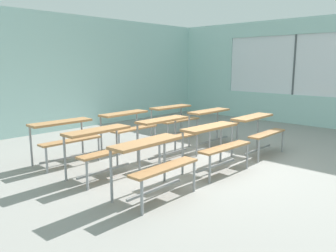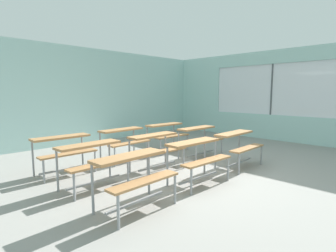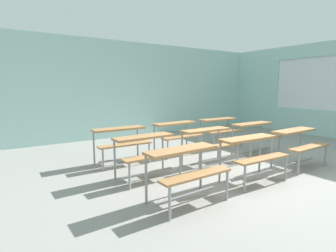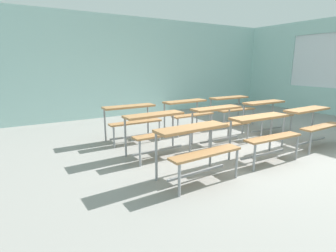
# 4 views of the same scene
# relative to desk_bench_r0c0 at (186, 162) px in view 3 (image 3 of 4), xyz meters

# --- Properties ---
(ground) EXTENTS (10.00, 9.00, 0.05)m
(ground) POSITION_rel_desk_bench_r0c0_xyz_m (1.66, 0.53, -0.59)
(ground) COLOR gray
(wall_back) EXTENTS (10.00, 0.12, 3.00)m
(wall_back) POSITION_rel_desk_bench_r0c0_xyz_m (1.66, 5.03, 0.94)
(wall_back) COLOR #A8D1CC
(wall_back) RESTS_ON ground
(desk_bench_r0c0) EXTENTS (1.12, 0.63, 0.74)m
(desk_bench_r0c0) POSITION_rel_desk_bench_r0c0_xyz_m (0.00, 0.00, 0.00)
(desk_bench_r0c0) COLOR #A87547
(desk_bench_r0c0) RESTS_ON ground
(desk_bench_r0c1) EXTENTS (1.12, 0.63, 0.74)m
(desk_bench_r0c1) POSITION_rel_desk_bench_r0c0_xyz_m (1.43, 0.03, 0.00)
(desk_bench_r0c1) COLOR #A87547
(desk_bench_r0c1) RESTS_ON ground
(desk_bench_r0c2) EXTENTS (1.11, 0.61, 0.74)m
(desk_bench_r0c2) POSITION_rel_desk_bench_r0c0_xyz_m (2.86, 0.05, 0.00)
(desk_bench_r0c2) COLOR #A87547
(desk_bench_r0c2) RESTS_ON ground
(desk_bench_r1c0) EXTENTS (1.12, 0.62, 0.74)m
(desk_bench_r1c0) POSITION_rel_desk_bench_r0c0_xyz_m (0.01, 1.14, 0.00)
(desk_bench_r1c0) COLOR #A87547
(desk_bench_r1c0) RESTS_ON ground
(desk_bench_r1c1) EXTENTS (1.10, 0.59, 0.74)m
(desk_bench_r1c1) POSITION_rel_desk_bench_r0c0_xyz_m (1.42, 1.10, 0.00)
(desk_bench_r1c1) COLOR #A87547
(desk_bench_r1c1) RESTS_ON ground
(desk_bench_r1c2) EXTENTS (1.11, 0.61, 0.74)m
(desk_bench_r1c2) POSITION_rel_desk_bench_r0c0_xyz_m (2.94, 1.16, 0.00)
(desk_bench_r1c2) COLOR #A87547
(desk_bench_r1c2) RESTS_ON ground
(desk_bench_r2c0) EXTENTS (1.11, 0.61, 0.74)m
(desk_bench_r2c0) POSITION_rel_desk_bench_r0c0_xyz_m (-0.01, 2.23, 0.00)
(desk_bench_r2c0) COLOR #A87547
(desk_bench_r2c0) RESTS_ON ground
(desk_bench_r2c1) EXTENTS (1.12, 0.63, 0.74)m
(desk_bench_r2c1) POSITION_rel_desk_bench_r0c0_xyz_m (1.45, 2.25, 0.00)
(desk_bench_r2c1) COLOR #A87547
(desk_bench_r2c1) RESTS_ON ground
(desk_bench_r2c2) EXTENTS (1.12, 0.63, 0.74)m
(desk_bench_r2c2) POSITION_rel_desk_bench_r0c0_xyz_m (2.87, 2.24, 0.00)
(desk_bench_r2c2) COLOR #A87547
(desk_bench_r2c2) RESTS_ON ground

